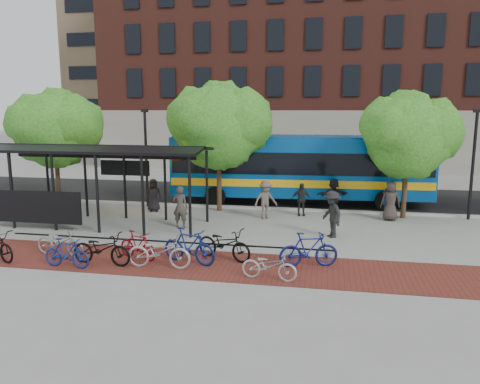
% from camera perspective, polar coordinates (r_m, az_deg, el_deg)
% --- Properties ---
extents(ground, '(160.00, 160.00, 0.00)m').
position_cam_1_polar(ground, '(20.35, 3.61, -4.56)').
color(ground, '#9E9E99').
rests_on(ground, ground).
extents(asphalt_street, '(160.00, 8.00, 0.01)m').
position_cam_1_polar(asphalt_street, '(28.11, 5.64, -0.47)').
color(asphalt_street, black).
rests_on(asphalt_street, ground).
extents(curb, '(160.00, 0.25, 0.12)m').
position_cam_1_polar(curb, '(24.20, 4.79, -2.05)').
color(curb, '#B7B7B2').
rests_on(curb, ground).
extents(brick_strip, '(24.00, 3.00, 0.01)m').
position_cam_1_polar(brick_strip, '(16.03, -5.84, -8.67)').
color(brick_strip, maroon).
rests_on(brick_strip, ground).
extents(bike_rack_rail, '(12.00, 0.05, 0.95)m').
position_cam_1_polar(bike_rack_rail, '(17.24, -9.17, -7.40)').
color(bike_rack_rail, black).
rests_on(bike_rack_rail, ground).
extents(building_brick, '(55.00, 14.00, 20.00)m').
position_cam_1_polar(building_brick, '(46.42, 20.85, 15.49)').
color(building_brick, brown).
rests_on(building_brick, ground).
extents(building_tower, '(22.00, 22.00, 30.00)m').
position_cam_1_polar(building_tower, '(63.08, -6.77, 19.06)').
color(building_tower, '#7A664C').
rests_on(building_tower, ground).
extents(bus_shelter, '(10.60, 3.07, 3.60)m').
position_cam_1_polar(bus_shelter, '(21.87, -18.17, 3.97)').
color(bus_shelter, black).
rests_on(bus_shelter, ground).
extents(tree_a, '(4.90, 4.00, 6.18)m').
position_cam_1_polar(tree_a, '(27.00, -21.48, 7.50)').
color(tree_a, '#382619').
rests_on(tree_a, ground).
extents(tree_b, '(5.15, 4.20, 6.47)m').
position_cam_1_polar(tree_b, '(23.50, -2.35, 8.43)').
color(tree_b, '#382619').
rests_on(tree_b, ground).
extents(tree_c, '(4.66, 3.80, 5.92)m').
position_cam_1_polar(tree_c, '(23.21, 20.00, 6.81)').
color(tree_c, '#382619').
rests_on(tree_c, ground).
extents(lamp_post_left, '(0.35, 0.20, 5.12)m').
position_cam_1_polar(lamp_post_left, '(25.08, -11.38, 4.43)').
color(lamp_post_left, black).
rests_on(lamp_post_left, ground).
extents(lamp_post_right, '(0.35, 0.20, 5.12)m').
position_cam_1_polar(lamp_post_right, '(24.18, 26.55, 3.35)').
color(lamp_post_right, black).
rests_on(lamp_post_right, ground).
extents(bus, '(13.87, 3.84, 3.71)m').
position_cam_1_polar(bus, '(25.70, 7.25, 3.29)').
color(bus, '#084B99').
rests_on(bus, ground).
extents(bike_2, '(2.02, 0.95, 1.02)m').
position_cam_1_polar(bike_2, '(17.81, -21.09, -5.68)').
color(bike_2, '#97989A').
rests_on(bike_2, ground).
extents(bike_3, '(1.67, 0.58, 0.99)m').
position_cam_1_polar(bike_3, '(16.43, -20.38, -7.01)').
color(bike_3, navy).
rests_on(bike_3, ground).
extents(bike_4, '(2.17, 0.91, 1.11)m').
position_cam_1_polar(bike_4, '(16.35, -16.52, -6.64)').
color(bike_4, black).
rests_on(bike_4, ground).
extents(bike_5, '(1.71, 1.05, 0.99)m').
position_cam_1_polar(bike_5, '(16.66, -12.36, -6.35)').
color(bike_5, maroon).
rests_on(bike_5, ground).
extents(bike_6, '(2.15, 0.80, 1.12)m').
position_cam_1_polar(bike_6, '(15.60, -9.84, -7.17)').
color(bike_6, '#B0B0B3').
rests_on(bike_6, ground).
extents(bike_7, '(2.11, 1.16, 1.22)m').
position_cam_1_polar(bike_7, '(15.89, -6.23, -6.56)').
color(bike_7, navy).
rests_on(bike_7, ground).
extents(bike_8, '(2.27, 1.50, 1.13)m').
position_cam_1_polar(bike_8, '(16.24, -1.95, -6.30)').
color(bike_8, black).
rests_on(bike_8, ground).
extents(bike_10, '(1.80, 0.84, 0.91)m').
position_cam_1_polar(bike_10, '(14.41, 3.58, -8.93)').
color(bike_10, '#B3B3B6').
rests_on(bike_10, ground).
extents(bike_11, '(2.04, 1.08, 1.18)m').
position_cam_1_polar(bike_11, '(15.64, 8.37, -6.96)').
color(bike_11, navy).
rests_on(bike_11, ground).
extents(pedestrian_0, '(0.96, 0.81, 1.67)m').
position_cam_1_polar(pedestrian_0, '(24.06, -10.50, -0.38)').
color(pedestrian_0, black).
rests_on(pedestrian_0, ground).
extents(pedestrian_1, '(0.69, 0.46, 1.86)m').
position_cam_1_polar(pedestrian_1, '(20.58, -7.30, -1.80)').
color(pedestrian_1, '#443C36').
rests_on(pedestrian_1, ground).
extents(pedestrian_3, '(1.36, 1.23, 1.84)m').
position_cam_1_polar(pedestrian_3, '(22.08, 3.14, -0.94)').
color(pedestrian_3, brown).
rests_on(pedestrian_3, ground).
extents(pedestrian_4, '(1.00, 0.58, 1.60)m').
position_cam_1_polar(pedestrian_4, '(22.93, 7.46, -0.89)').
color(pedestrian_4, '#252525').
rests_on(pedestrian_4, ground).
extents(pedestrian_5, '(1.70, 1.10, 1.76)m').
position_cam_1_polar(pedestrian_5, '(23.73, 11.32, -0.45)').
color(pedestrian_5, black).
rests_on(pedestrian_5, ground).
extents(pedestrian_6, '(0.93, 0.64, 1.83)m').
position_cam_1_polar(pedestrian_6, '(22.83, 17.89, -1.06)').
color(pedestrian_6, '#3B332F').
rests_on(pedestrian_6, ground).
extents(pedestrian_7, '(0.75, 0.65, 1.73)m').
position_cam_1_polar(pedestrian_7, '(23.91, 17.62, -0.68)').
color(pedestrian_7, '#202B4B').
rests_on(pedestrian_7, ground).
extents(pedestrian_9, '(1.22, 1.42, 1.91)m').
position_cam_1_polar(pedestrian_9, '(19.23, 11.14, -2.68)').
color(pedestrian_9, black).
rests_on(pedestrian_9, ground).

